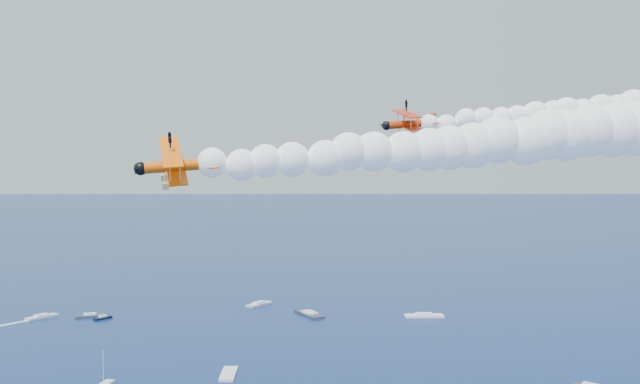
{
  "coord_description": "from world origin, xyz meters",
  "views": [
    {
      "loc": [
        3.83,
        -67.51,
        55.16
      ],
      "look_at": [
        0.14,
        18.13,
        50.67
      ],
      "focal_mm": 41.49,
      "sensor_mm": 36.0,
      "label": 1
    }
  ],
  "objects": [
    {
      "name": "biplane_lead",
      "position": [
        12.13,
        37.72,
        59.31
      ],
      "size": [
        9.91,
        11.3,
        7.5
      ],
      "primitive_type": null,
      "rotation": [
        -0.18,
        0.07,
        3.34
      ],
      "color": "red"
    },
    {
      "name": "biplane_trail",
      "position": [
        -11.85,
        -1.47,
        54.03
      ],
      "size": [
        9.7,
        11.34,
        8.05
      ],
      "primitive_type": null,
      "rotation": [
        -0.33,
        0.07,
        3.42
      ],
      "color": "#FF5D05"
    },
    {
      "name": "smoke_trail_lead",
      "position": [
        43.09,
        44.02,
        61.73
      ],
      "size": [
        65.13,
        30.28,
        11.57
      ],
      "primitive_type": null,
      "rotation": [
        0.0,
        0.0,
        3.34
      ],
      "color": "white"
    },
    {
      "name": "smoke_trail_trail",
      "position": [
        18.54,
        7.18,
        56.45
      ],
      "size": [
        65.51,
        38.42,
        11.57
      ],
      "primitive_type": null,
      "rotation": [
        0.0,
        0.0,
        3.42
      ],
      "color": "white"
    },
    {
      "name": "spectator_boats",
      "position": [
        -9.64,
        115.74,
        0.35
      ],
      "size": [
        212.74,
        175.22,
        0.7
      ],
      "color": "silver",
      "rests_on": "ground"
    }
  ]
}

